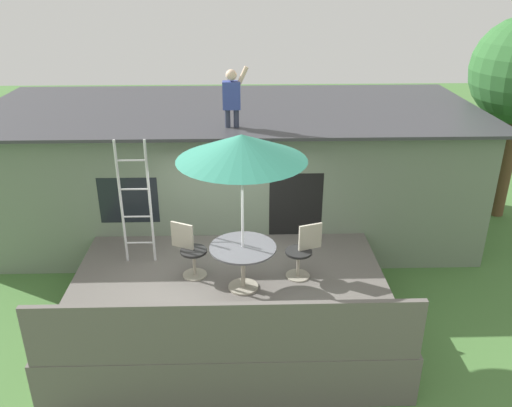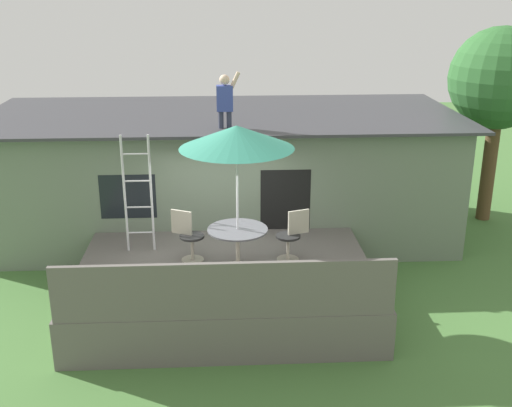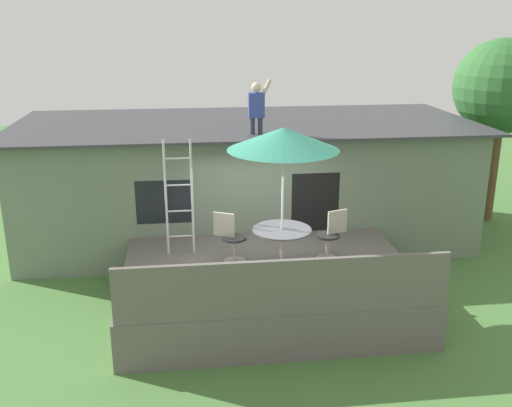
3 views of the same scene
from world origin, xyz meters
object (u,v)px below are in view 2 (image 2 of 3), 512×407
step_ladder (138,194)px  patio_chair_right (292,236)px  patio_chair_left (188,236)px  patio_table (238,237)px  person_figure (225,97)px  backyard_tree (500,80)px  patio_umbrella (236,137)px

step_ladder → patio_chair_right: step_ladder is taller
step_ladder → patio_chair_left: step_ladder is taller
patio_table → patio_chair_left: 0.98m
step_ladder → person_figure: bearing=40.4°
patio_chair_right → backyard_tree: 6.87m
patio_chair_right → backyard_tree: backyard_tree is taller
patio_umbrella → patio_chair_left: size_ratio=2.76×
step_ladder → patio_chair_left: (0.91, -0.48, -0.64)m
patio_chair_left → patio_chair_right: same height
patio_umbrella → patio_chair_right: size_ratio=2.76×
patio_table → patio_umbrella: patio_umbrella is taller
patio_table → patio_umbrella: (-0.00, 0.00, 1.76)m
person_figure → backyard_tree: size_ratio=0.24×
patio_table → backyard_tree: 7.78m
person_figure → patio_umbrella: bearing=-86.0°
patio_umbrella → patio_chair_left: (-0.87, 0.43, -1.89)m
patio_chair_left → person_figure: bearing=95.1°
patio_umbrella → person_figure: person_figure is taller
step_ladder → patio_chair_right: (2.75, -0.57, -0.64)m
step_ladder → person_figure: size_ratio=1.98×
patio_umbrella → backyard_tree: bearing=34.6°
patio_table → patio_chair_left: patio_chair_left is taller
patio_umbrella → patio_chair_right: patio_umbrella is taller
patio_chair_right → patio_umbrella: bearing=-0.0°
patio_umbrella → patio_chair_right: 2.15m
patio_chair_left → patio_table: bearing=0.0°
patio_table → person_figure: person_figure is taller
patio_umbrella → backyard_tree: size_ratio=0.55×
patio_umbrella → step_ladder: 2.35m
patio_table → patio_chair_right: (0.97, 0.34, -0.13)m
patio_table → patio_chair_left: size_ratio=1.13×
person_figure → patio_chair_left: size_ratio=1.21×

